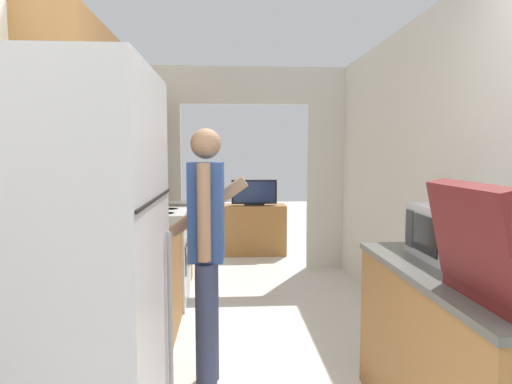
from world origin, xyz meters
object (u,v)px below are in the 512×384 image
(microwave, at_px, (458,233))
(tv_cabinet, at_px, (254,229))
(person, at_px, (207,251))
(suitcase, at_px, (509,266))
(refrigerator, at_px, (64,299))
(television, at_px, (254,193))
(range_oven, at_px, (156,256))

(microwave, bearing_deg, tv_cabinet, 101.57)
(person, distance_m, microwave, 1.44)
(suitcase, bearing_deg, tv_cabinet, 98.17)
(person, distance_m, suitcase, 1.66)
(refrigerator, height_order, television, refrigerator)
(refrigerator, height_order, suitcase, refrigerator)
(microwave, xyz_separation_m, tv_cabinet, (-0.85, 4.13, -0.69))
(refrigerator, bearing_deg, range_oven, 91.17)
(television, bearing_deg, suitcase, -81.76)
(tv_cabinet, bearing_deg, microwave, -78.43)
(refrigerator, bearing_deg, microwave, 15.93)
(tv_cabinet, bearing_deg, suitcase, -81.83)
(refrigerator, height_order, range_oven, refrigerator)
(suitcase, bearing_deg, refrigerator, 175.13)
(refrigerator, distance_m, suitcase, 1.74)
(person, relative_size, tv_cabinet, 1.80)
(refrigerator, xyz_separation_m, tv_cabinet, (1.03, 4.67, -0.54))
(refrigerator, distance_m, person, 1.11)
(person, relative_size, microwave, 3.45)
(person, xyz_separation_m, television, (0.52, 3.64, 0.02))
(television, bearing_deg, range_oven, -118.71)
(person, bearing_deg, television, -5.10)
(person, bearing_deg, range_oven, 22.07)
(tv_cabinet, xyz_separation_m, television, (0.00, -0.04, 0.53))
(microwave, bearing_deg, television, 101.68)
(person, distance_m, tv_cabinet, 3.75)
(suitcase, relative_size, television, 0.88)
(range_oven, xyz_separation_m, microwave, (1.93, -2.10, 0.59))
(microwave, bearing_deg, suitcase, -102.68)
(range_oven, relative_size, person, 0.64)
(person, bearing_deg, suitcase, -130.13)
(refrigerator, distance_m, television, 4.74)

